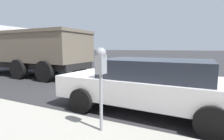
# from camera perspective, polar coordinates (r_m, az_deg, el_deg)

# --- Properties ---
(ground_plane) EXTENTS (220.00, 220.00, 0.00)m
(ground_plane) POSITION_cam_1_polar(r_m,az_deg,el_deg) (6.06, 2.28, -8.62)
(ground_plane) COLOR #2B2B2D
(parking_meter) EXTENTS (0.21, 0.19, 1.54)m
(parking_meter) POSITION_cam_1_polar(r_m,az_deg,el_deg) (3.13, -3.65, 0.65)
(parking_meter) COLOR gray
(parking_meter) RESTS_ON sidewalk
(car_white) EXTENTS (2.15, 4.72, 1.37)m
(car_white) POSITION_cam_1_polar(r_m,az_deg,el_deg) (4.66, 12.25, -4.29)
(car_white) COLOR silver
(car_white) RESTS_ON ground_plane
(dump_truck) EXTENTS (3.01, 7.67, 3.01)m
(dump_truck) POSITION_cam_1_polar(r_m,az_deg,el_deg) (11.91, -25.69, 6.25)
(dump_truck) COLOR black
(dump_truck) RESTS_ON ground_plane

